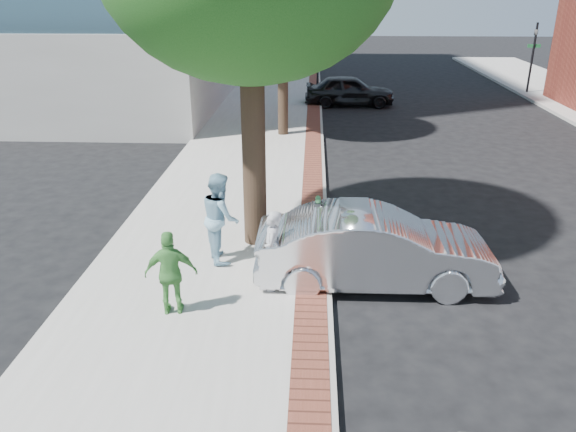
# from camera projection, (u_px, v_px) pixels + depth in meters

# --- Properties ---
(ground) EXTENTS (120.00, 120.00, 0.00)m
(ground) POSITION_uv_depth(u_px,v_px,m) (276.00, 287.00, 11.33)
(ground) COLOR black
(ground) RESTS_ON ground
(sidewalk) EXTENTS (5.00, 60.00, 0.15)m
(sidewalk) POSITION_uv_depth(u_px,v_px,m) (247.00, 165.00, 18.75)
(sidewalk) COLOR #9E9991
(sidewalk) RESTS_ON ground
(brick_strip) EXTENTS (0.60, 60.00, 0.01)m
(brick_strip) POSITION_uv_depth(u_px,v_px,m) (313.00, 164.00, 18.63)
(brick_strip) COLOR brown
(brick_strip) RESTS_ON sidewalk
(curb) EXTENTS (0.10, 60.00, 0.15)m
(curb) POSITION_uv_depth(u_px,v_px,m) (323.00, 166.00, 18.65)
(curb) COLOR gray
(curb) RESTS_ON ground
(office_base) EXTENTS (18.20, 22.20, 4.00)m
(office_base) POSITION_uv_depth(u_px,v_px,m) (70.00, 55.00, 31.41)
(office_base) COLOR gray
(office_base) RESTS_ON ground
(signal_near) EXTENTS (0.70, 0.15, 3.80)m
(signal_near) POSITION_uv_depth(u_px,v_px,m) (318.00, 52.00, 30.74)
(signal_near) COLOR black
(signal_near) RESTS_ON ground
(signal_far) EXTENTS (0.70, 0.15, 3.80)m
(signal_far) POSITION_uv_depth(u_px,v_px,m) (533.00, 53.00, 30.26)
(signal_far) COLOR black
(signal_far) RESTS_ON ground
(parking_meter) EXTENTS (0.12, 0.32, 1.47)m
(parking_meter) POSITION_uv_depth(u_px,v_px,m) (318.00, 216.00, 11.67)
(parking_meter) COLOR gray
(parking_meter) RESTS_ON sidewalk
(person_gray) EXTENTS (0.39, 0.59, 1.61)m
(person_gray) POSITION_uv_depth(u_px,v_px,m) (272.00, 251.00, 10.72)
(person_gray) COLOR #A3A3A8
(person_gray) RESTS_ON sidewalk
(person_officer) EXTENTS (1.00, 1.13, 1.94)m
(person_officer) POSITION_uv_depth(u_px,v_px,m) (220.00, 217.00, 11.84)
(person_officer) COLOR #7EACC3
(person_officer) RESTS_ON sidewalk
(person_green) EXTENTS (0.97, 0.51, 1.59)m
(person_green) POSITION_uv_depth(u_px,v_px,m) (171.00, 273.00, 9.91)
(person_green) COLOR #4E9B46
(person_green) RESTS_ON sidewalk
(sedan_silver) EXTENTS (4.75, 1.68, 1.56)m
(sedan_silver) POSITION_uv_depth(u_px,v_px,m) (375.00, 249.00, 11.21)
(sedan_silver) COLOR silver
(sedan_silver) RESTS_ON ground
(bg_car) EXTENTS (4.44, 1.80, 1.51)m
(bg_car) POSITION_uv_depth(u_px,v_px,m) (350.00, 90.00, 28.02)
(bg_car) COLOR black
(bg_car) RESTS_ON ground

